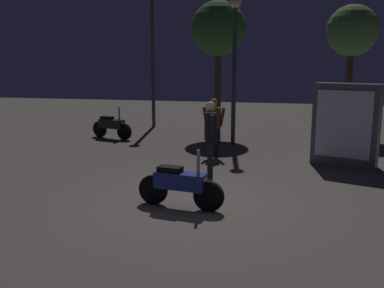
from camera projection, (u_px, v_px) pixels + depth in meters
name	position (u px, v px, depth m)	size (l,w,h in m)	color
ground_plane	(195.00, 202.00, 8.18)	(40.00, 40.00, 0.00)	#605951
motorcycle_blue_foreground	(180.00, 185.00, 7.77)	(1.66, 0.45, 1.11)	black
motorcycle_black_parked_left	(112.00, 126.00, 14.76)	(1.61, 0.60, 1.11)	black
person_rider_beside	(214.00, 122.00, 11.99)	(0.66, 0.25, 1.62)	black
person_bystander_far	(210.00, 132.00, 9.71)	(0.33, 0.67, 1.76)	black
streetlamp_near	(152.00, 43.00, 16.84)	(0.36, 0.36, 5.33)	#38383D
streetlamp_far	(234.00, 51.00, 13.25)	(0.36, 0.36, 4.58)	#38383D
tree_left_bg	(352.00, 32.00, 15.18)	(1.81, 1.81, 4.61)	#4C331E
tree_center_bg	(218.00, 30.00, 15.29)	(1.97, 1.97, 4.77)	#4C331E
kiosk_billboard	(346.00, 125.00, 10.80)	(1.67, 1.02, 2.10)	#595960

